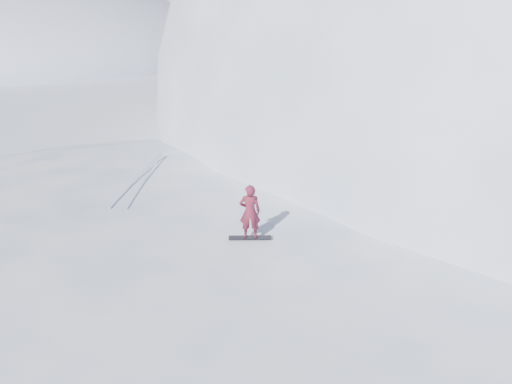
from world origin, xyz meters
TOP-DOWN VIEW (x-y plane):
  - ground at (0.00, 0.00)m, footprint 400.00×400.00m
  - near_ridge at (1.00, 3.00)m, footprint 36.00×28.00m
  - peak_shoulder at (10.00, 20.00)m, footprint 28.00×24.00m
  - far_ridge_c at (-40.00, 110.00)m, footprint 140.00×90.00m
  - wind_bumps at (-0.56, 2.12)m, footprint 16.00×14.40m
  - snowboard at (3.39, 0.99)m, footprint 1.33×0.51m
  - snowboarder at (3.39, 0.99)m, footprint 0.70×0.53m
  - board_tracks at (-1.90, 5.16)m, footprint 1.15×5.99m

SIDE VIEW (x-z plane):
  - ground at x=0.00m, z-range 0.00..0.00m
  - near_ridge at x=1.00m, z-range -2.40..2.40m
  - peak_shoulder at x=10.00m, z-range -9.00..9.00m
  - far_ridge_c at x=-40.00m, z-range -18.00..18.00m
  - wind_bumps at x=-0.56m, z-range -0.50..0.50m
  - snowboard at x=3.39m, z-range 2.40..2.42m
  - board_tracks at x=-1.90m, z-range 2.40..2.44m
  - snowboarder at x=3.39m, z-range 2.42..4.15m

